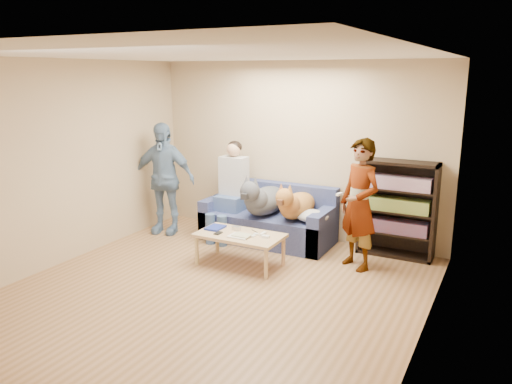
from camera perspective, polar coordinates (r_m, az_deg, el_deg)
The scene contains 26 objects.
ground at distance 5.67m, azimuth -5.77°, elevation -11.93°, with size 5.00×5.00×0.00m, color olive.
ceiling at distance 5.12m, azimuth -6.47°, elevation 15.34°, with size 5.00×5.00×0.00m, color white.
wall_back at distance 7.42m, azimuth 4.68°, elevation 4.72°, with size 4.50×4.50×0.00m, color tan.
wall_left at distance 6.74m, azimuth -22.26°, elevation 2.86°, with size 5.00×5.00×0.00m, color tan.
wall_right at distance 4.44m, azimuth 18.88°, elevation -1.97°, with size 5.00×5.00×0.00m, color tan.
blanket at distance 6.90m, azimuth 6.41°, elevation -2.74°, with size 0.47×0.39×0.16m, color #B4B4B9.
person_standing_right at distance 6.34m, azimuth 11.74°, elevation -1.41°, with size 0.60×0.40×1.66m, color gray.
person_standing_left at distance 7.74m, azimuth -10.55°, elevation 1.54°, with size 1.00×0.42×1.71m, color #7390B8.
held_controller at distance 6.17m, azimuth 9.51°, elevation -0.24°, with size 0.04×0.11×0.03m, color white.
notebook_blue at distance 6.62m, azimuth -4.67°, elevation -4.07°, with size 0.20×0.26×0.03m, color navy.
papers at distance 6.28m, azimuth -1.91°, elevation -5.07°, with size 0.26×0.20×0.01m, color silver.
magazine at distance 6.28m, azimuth -1.58°, elevation -4.94°, with size 0.22×0.17×0.01m, color #ACAB8A.
camera_silver at distance 6.54m, azimuth -2.26°, elevation -4.16°, with size 0.11×0.06×0.05m, color silver.
controller_a at distance 6.34m, azimuth 0.79°, elevation -4.81°, with size 0.04×0.13×0.03m, color white.
controller_b at distance 6.24m, azimuth 1.12°, elevation -5.12°, with size 0.09×0.06×0.03m, color white.
headphone_cup_a at distance 6.28m, azimuth -0.36°, elevation -5.05°, with size 0.07×0.07×0.02m, color silver.
headphone_cup_b at distance 6.35m, azimuth -0.02°, elevation -4.84°, with size 0.07×0.07×0.02m, color silver.
pen_orange at distance 6.27m, azimuth -2.74°, elevation -5.16°, with size 0.01×0.01×0.14m, color #D35E1D.
pen_black at distance 6.49m, azimuth -0.15°, elevation -4.49°, with size 0.01×0.01×0.14m, color black.
wallet at distance 6.41m, azimuth -4.34°, elevation -4.71°, with size 0.07×0.12×0.01m, color black.
sofa at distance 7.39m, azimuth 1.51°, elevation -3.40°, with size 1.90×0.85×0.82m.
person_seated at distance 7.42m, azimuth -2.92°, elevation 0.60°, with size 0.40×0.73×1.47m.
dog_gray at distance 7.14m, azimuth 0.81°, elevation -0.86°, with size 0.45×1.27×0.65m.
dog_tan at distance 6.98m, azimuth 4.51°, elevation -1.44°, with size 0.40×1.16×0.58m.
coffee_table at distance 6.41m, azimuth -1.86°, elevation -5.21°, with size 1.10×0.60×0.42m.
bookshelf at distance 6.93m, azimuth 15.89°, elevation -1.63°, with size 1.00×0.34×1.30m.
Camera 1 is at (2.86, -4.25, 2.43)m, focal length 35.00 mm.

